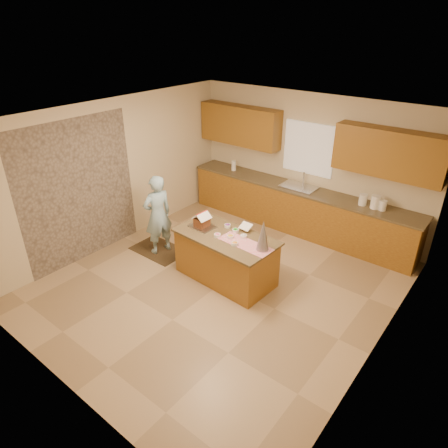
{
  "coord_description": "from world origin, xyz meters",
  "views": [
    {
      "loc": [
        3.38,
        -4.18,
        3.93
      ],
      "look_at": [
        -0.1,
        0.2,
        1.0
      ],
      "focal_mm": 31.88,
      "sensor_mm": 36.0,
      "label": 1
    }
  ],
  "objects_px": {
    "tinsel_tree": "(263,235)",
    "gingerbread_house": "(202,221)",
    "island_base": "(226,258)",
    "boy": "(158,215)"
  },
  "relations": [
    {
      "from": "boy",
      "to": "gingerbread_house",
      "type": "bearing_deg",
      "value": 108.21
    },
    {
      "from": "gingerbread_house",
      "to": "island_base",
      "type": "bearing_deg",
      "value": 1.96
    },
    {
      "from": "tinsel_tree",
      "to": "boy",
      "type": "relative_size",
      "value": 0.33
    },
    {
      "from": "tinsel_tree",
      "to": "gingerbread_house",
      "type": "distance_m",
      "value": 1.19
    },
    {
      "from": "island_base",
      "to": "gingerbread_house",
      "type": "distance_m",
      "value": 0.73
    },
    {
      "from": "island_base",
      "to": "boy",
      "type": "height_order",
      "value": "boy"
    },
    {
      "from": "island_base",
      "to": "tinsel_tree",
      "type": "distance_m",
      "value": 0.97
    },
    {
      "from": "boy",
      "to": "gingerbread_house",
      "type": "xyz_separation_m",
      "value": [
        1.0,
        0.07,
        0.17
      ]
    },
    {
      "from": "boy",
      "to": "tinsel_tree",
      "type": "bearing_deg",
      "value": 106.77
    },
    {
      "from": "island_base",
      "to": "tinsel_tree",
      "type": "xyz_separation_m",
      "value": [
        0.69,
        0.01,
        0.67
      ]
    }
  ]
}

